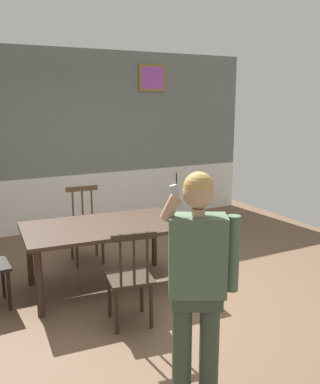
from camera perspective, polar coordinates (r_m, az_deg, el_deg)
name	(u,v)px	position (r m, az deg, el deg)	size (l,w,h in m)	color
ground_plane	(144,299)	(4.69, -2.11, -14.20)	(7.39, 7.39, 0.00)	brown
room_back_partition	(64,144)	(7.05, -12.75, 6.32)	(6.72, 0.17, 2.89)	slate
dining_table	(104,232)	(4.75, -7.55, -5.36)	(1.81, 1.12, 0.74)	#38281E
chair_near_window	(130,278)	(4.03, -4.01, -11.47)	(0.47, 0.47, 0.95)	#2D2319
chair_by_doorway	(86,227)	(5.63, -9.97, -4.71)	(0.45, 0.45, 0.98)	#513823
person_figure	(198,274)	(2.94, 5.14, -10.93)	(0.50, 0.37, 1.64)	#3A493A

